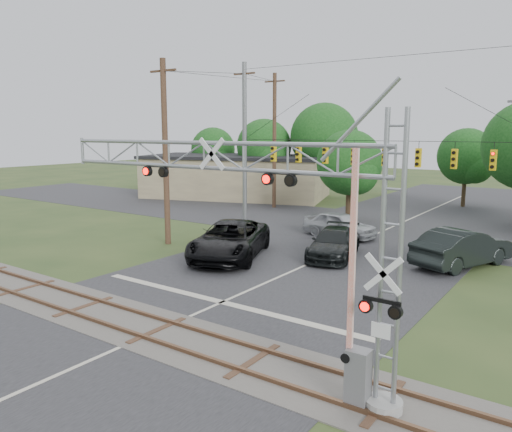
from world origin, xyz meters
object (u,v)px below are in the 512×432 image
Objects in this scene: car_dark at (334,243)px; commercial_building at (237,176)px; traffic_signal_span at (383,149)px; sedan_silver at (340,225)px; pickup_black at (230,240)px; crossing_gantry at (266,215)px.

commercial_building is at bearing 124.39° from car_dark.
sedan_silver is at bearing -168.86° from traffic_signal_span.
pickup_black is (-4.99, -8.67, -4.65)m from traffic_signal_span.
commercial_building is (-19.50, 17.07, 1.36)m from car_dark.
crossing_gantry is at bearing -86.09° from car_dark.
crossing_gantry is 1.68× the size of pickup_black.
traffic_signal_span reaches higher than car_dark.
sedan_silver is (-2.00, 4.90, 0.04)m from car_dark.
traffic_signal_span is at bearing -48.44° from commercial_building.
pickup_black is at bearing -158.44° from car_dark.
car_dark is 25.95m from commercial_building.
crossing_gantry is 13.58m from pickup_black.
crossing_gantry reaches higher than commercial_building.
pickup_black is 0.35× the size of commercial_building.
car_dark is at bearing 13.58° from pickup_black.
car_dark is at bearing 108.32° from crossing_gantry.
commercial_building reaches higher than sedan_silver.
crossing_gantry is 14.17m from car_dark.
traffic_signal_span is 23.40m from commercial_building.
pickup_black is 5.60m from car_dark.
car_dark is 5.29m from sedan_silver.
pickup_black is 1.31× the size of car_dark.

